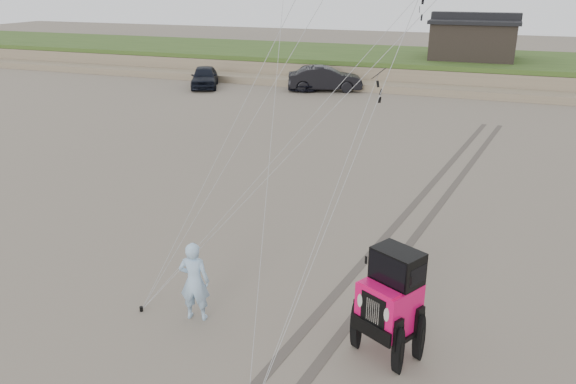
% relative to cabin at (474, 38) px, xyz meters
% --- Properties ---
extents(ground, '(160.00, 160.00, 0.00)m').
position_rel_cabin_xyz_m(ground, '(-2.00, -37.00, -3.24)').
color(ground, '#6B6054').
rests_on(ground, ground).
extents(dune_ridge, '(160.00, 14.25, 1.73)m').
position_rel_cabin_xyz_m(dune_ridge, '(-2.00, 0.50, -2.42)').
color(dune_ridge, '#7A6B54').
rests_on(dune_ridge, ground).
extents(cabin, '(6.40, 5.40, 3.35)m').
position_rel_cabin_xyz_m(cabin, '(0.00, 0.00, 0.00)').
color(cabin, black).
rests_on(cabin, dune_ridge).
extents(truck_a, '(3.49, 4.81, 1.52)m').
position_rel_cabin_xyz_m(truck_a, '(-17.82, -9.45, -2.48)').
color(truck_a, black).
rests_on(truck_a, ground).
extents(truck_b, '(5.44, 3.39, 1.69)m').
position_rel_cabin_xyz_m(truck_b, '(-9.26, -7.74, -2.39)').
color(truck_b, black).
rests_on(truck_b, ground).
extents(truck_c, '(2.46, 5.14, 1.44)m').
position_rel_cabin_xyz_m(truck_c, '(-10.82, -6.75, -2.52)').
color(truck_c, black).
rests_on(truck_c, ground).
extents(jeep, '(4.31, 5.44, 1.87)m').
position_rel_cabin_xyz_m(jeep, '(0.53, -35.78, -2.30)').
color(jeep, '#E70C5A').
rests_on(jeep, ground).
extents(man, '(0.77, 0.59, 1.91)m').
position_rel_cabin_xyz_m(man, '(-3.81, -35.98, -2.28)').
color(man, '#95B4E7').
rests_on(man, ground).
extents(stake_main, '(0.08, 0.08, 0.12)m').
position_rel_cabin_xyz_m(stake_main, '(-5.17, -36.19, -3.18)').
color(stake_main, black).
rests_on(stake_main, ground).
extents(tire_tracks, '(5.22, 29.74, 0.01)m').
position_rel_cabin_xyz_m(tire_tracks, '(0.00, -29.00, -3.23)').
color(tire_tracks, '#4C443D').
rests_on(tire_tracks, ground).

